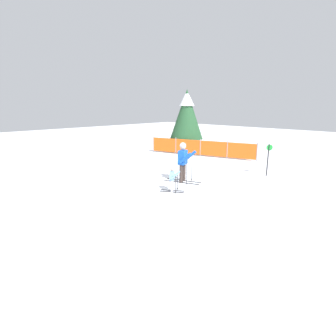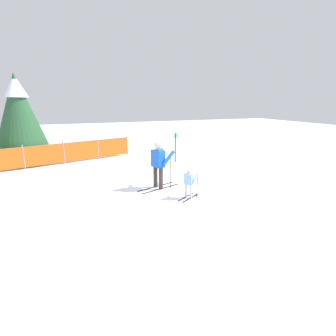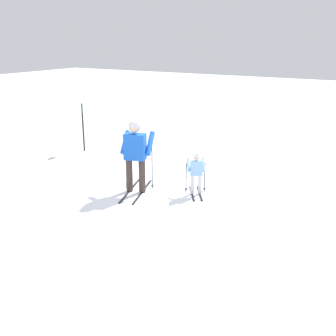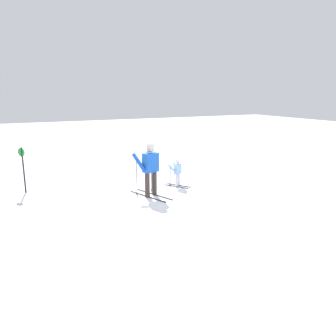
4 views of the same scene
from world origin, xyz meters
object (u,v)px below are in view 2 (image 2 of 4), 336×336
(conifer_far, at_px, (18,109))
(safety_fence, at_px, (64,153))
(skier_child, at_px, (189,181))
(trail_marker, at_px, (175,144))
(skier_adult, at_px, (159,160))

(conifer_far, bearing_deg, safety_fence, -21.54)
(safety_fence, relative_size, conifer_far, 1.59)
(skier_child, height_order, trail_marker, trail_marker)
(skier_child, relative_size, trail_marker, 0.66)
(safety_fence, xyz_separation_m, conifer_far, (-1.84, 0.73, 2.13))
(skier_child, bearing_deg, trail_marker, 38.54)
(safety_fence, height_order, trail_marker, trail_marker)
(skier_adult, xyz_separation_m, safety_fence, (-3.14, 5.30, -0.47))
(skier_child, bearing_deg, skier_adult, 80.98)
(skier_adult, relative_size, conifer_far, 0.40)
(skier_adult, height_order, skier_child, skier_adult)
(skier_adult, height_order, safety_fence, skier_adult)
(skier_adult, bearing_deg, skier_child, -85.24)
(safety_fence, bearing_deg, trail_marker, -18.00)
(conifer_far, bearing_deg, trail_marker, -18.92)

